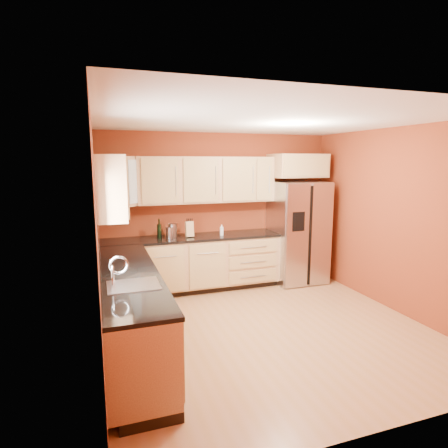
# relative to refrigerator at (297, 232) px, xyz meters

# --- Properties ---
(floor) EXTENTS (4.00, 4.00, 0.00)m
(floor) POSITION_rel_refrigerator_xyz_m (-1.35, -1.62, -0.89)
(floor) COLOR #AC7442
(floor) RESTS_ON ground
(ceiling) EXTENTS (4.00, 4.00, 0.00)m
(ceiling) POSITION_rel_refrigerator_xyz_m (-1.35, -1.62, 1.71)
(ceiling) COLOR white
(ceiling) RESTS_ON wall_back
(wall_back) EXTENTS (4.00, 0.04, 2.60)m
(wall_back) POSITION_rel_refrigerator_xyz_m (-1.35, 0.38, 0.41)
(wall_back) COLOR maroon
(wall_back) RESTS_ON floor
(wall_front) EXTENTS (4.00, 0.04, 2.60)m
(wall_front) POSITION_rel_refrigerator_xyz_m (-1.35, -3.62, 0.41)
(wall_front) COLOR maroon
(wall_front) RESTS_ON floor
(wall_left) EXTENTS (0.04, 4.00, 2.60)m
(wall_left) POSITION_rel_refrigerator_xyz_m (-3.35, -1.62, 0.41)
(wall_left) COLOR maroon
(wall_left) RESTS_ON floor
(wall_right) EXTENTS (0.04, 4.00, 2.60)m
(wall_right) POSITION_rel_refrigerator_xyz_m (0.65, -1.62, 0.41)
(wall_right) COLOR maroon
(wall_right) RESTS_ON floor
(base_cabinets_back) EXTENTS (2.90, 0.60, 0.88)m
(base_cabinets_back) POSITION_rel_refrigerator_xyz_m (-1.90, 0.07, -0.45)
(base_cabinets_back) COLOR #A4744F
(base_cabinets_back) RESTS_ON floor
(base_cabinets_left) EXTENTS (0.60, 2.80, 0.88)m
(base_cabinets_left) POSITION_rel_refrigerator_xyz_m (-3.05, -1.62, -0.45)
(base_cabinets_left) COLOR #A4744F
(base_cabinets_left) RESTS_ON floor
(countertop_back) EXTENTS (2.90, 0.62, 0.04)m
(countertop_back) POSITION_rel_refrigerator_xyz_m (-1.90, 0.06, 0.01)
(countertop_back) COLOR black
(countertop_back) RESTS_ON base_cabinets_back
(countertop_left) EXTENTS (0.62, 2.80, 0.04)m
(countertop_left) POSITION_rel_refrigerator_xyz_m (-3.04, -1.62, 0.01)
(countertop_left) COLOR black
(countertop_left) RESTS_ON base_cabinets_left
(upper_cabinets_back) EXTENTS (2.30, 0.33, 0.75)m
(upper_cabinets_back) POSITION_rel_refrigerator_xyz_m (-1.60, 0.21, 0.94)
(upper_cabinets_back) COLOR #A4744F
(upper_cabinets_back) RESTS_ON wall_back
(upper_cabinets_left) EXTENTS (0.33, 1.35, 0.75)m
(upper_cabinets_left) POSITION_rel_refrigerator_xyz_m (-3.19, -0.90, 0.94)
(upper_cabinets_left) COLOR #A4744F
(upper_cabinets_left) RESTS_ON wall_left
(corner_upper_cabinet) EXTENTS (0.67, 0.67, 0.75)m
(corner_upper_cabinet) POSITION_rel_refrigerator_xyz_m (-3.02, 0.04, 0.94)
(corner_upper_cabinet) COLOR #A4744F
(corner_upper_cabinet) RESTS_ON wall_back
(over_fridge_cabinet) EXTENTS (0.92, 0.60, 0.40)m
(over_fridge_cabinet) POSITION_rel_refrigerator_xyz_m (0.00, 0.07, 1.16)
(over_fridge_cabinet) COLOR #A4744F
(over_fridge_cabinet) RESTS_ON wall_back
(refrigerator) EXTENTS (0.90, 0.75, 1.78)m
(refrigerator) POSITION_rel_refrigerator_xyz_m (0.00, 0.00, 0.00)
(refrigerator) COLOR #A6A6AA
(refrigerator) RESTS_ON floor
(window) EXTENTS (0.03, 0.90, 1.00)m
(window) POSITION_rel_refrigerator_xyz_m (-3.33, -2.12, 0.66)
(window) COLOR white
(window) RESTS_ON wall_left
(sink_faucet) EXTENTS (0.50, 0.42, 0.30)m
(sink_faucet) POSITION_rel_refrigerator_xyz_m (-3.04, -2.12, 0.18)
(sink_faucet) COLOR silver
(sink_faucet) RESTS_ON countertop_left
(canister_left) EXTENTS (0.17, 0.17, 0.22)m
(canister_left) POSITION_rel_refrigerator_xyz_m (-2.21, 0.12, 0.14)
(canister_left) COLOR #A6A6AA
(canister_left) RESTS_ON countertop_back
(canister_right) EXTENTS (0.14, 0.14, 0.18)m
(canister_right) POSITION_rel_refrigerator_xyz_m (-2.28, 0.01, 0.12)
(canister_right) COLOR #A6A6AA
(canister_right) RESTS_ON countertop_back
(wine_bottle_a) EXTENTS (0.09, 0.09, 0.31)m
(wine_bottle_a) POSITION_rel_refrigerator_xyz_m (-2.42, 0.10, 0.18)
(wine_bottle_a) COLOR black
(wine_bottle_a) RESTS_ON countertop_back
(wine_bottle_b) EXTENTS (0.09, 0.09, 0.31)m
(wine_bottle_b) POSITION_rel_refrigerator_xyz_m (-2.42, 0.12, 0.18)
(wine_bottle_b) COLOR black
(wine_bottle_b) RESTS_ON countertop_back
(knife_block) EXTENTS (0.13, 0.12, 0.25)m
(knife_block) POSITION_rel_refrigerator_xyz_m (-1.94, 0.06, 0.15)
(knife_block) COLOR tan
(knife_block) RESTS_ON countertop_back
(soap_dispenser) EXTENTS (0.07, 0.07, 0.18)m
(soap_dispenser) POSITION_rel_refrigerator_xyz_m (-1.42, -0.01, 0.12)
(soap_dispenser) COLOR white
(soap_dispenser) RESTS_ON countertop_back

